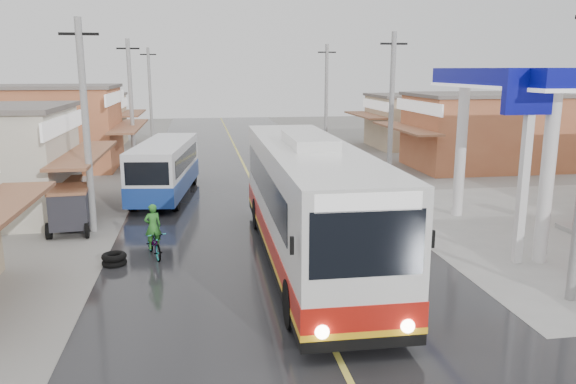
# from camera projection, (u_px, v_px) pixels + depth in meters

# --- Properties ---
(ground) EXTENTS (120.00, 120.00, 0.00)m
(ground) POSITION_uv_depth(u_px,v_px,m) (318.00, 318.00, 14.21)
(ground) COLOR slate
(ground) RESTS_ON ground
(road) EXTENTS (12.00, 90.00, 0.02)m
(road) POSITION_uv_depth(u_px,v_px,m) (257.00, 192.00, 28.67)
(road) COLOR black
(road) RESTS_ON ground
(centre_line) EXTENTS (0.15, 90.00, 0.01)m
(centre_line) POSITION_uv_depth(u_px,v_px,m) (257.00, 192.00, 28.67)
(centre_line) COLOR #D8CC4C
(centre_line) RESTS_ON road
(shopfronts_left) EXTENTS (11.00, 44.00, 5.20)m
(shopfronts_left) POSITION_uv_depth(u_px,v_px,m) (6.00, 188.00, 29.57)
(shopfronts_left) COLOR tan
(shopfronts_left) RESTS_ON ground
(shopfronts_right) EXTENTS (11.00, 44.00, 4.80)m
(shopfronts_right) POSITION_uv_depth(u_px,v_px,m) (561.00, 195.00, 28.09)
(shopfronts_right) COLOR beige
(shopfronts_right) RESTS_ON ground
(utility_poles_left) EXTENTS (1.60, 50.00, 8.00)m
(utility_poles_left) POSITION_uv_depth(u_px,v_px,m) (118.00, 193.00, 28.56)
(utility_poles_left) COLOR gray
(utility_poles_left) RESTS_ON ground
(utility_poles_right) EXTENTS (1.60, 36.00, 8.00)m
(utility_poles_right) POSITION_uv_depth(u_px,v_px,m) (388.00, 188.00, 29.75)
(utility_poles_right) COLOR gray
(utility_poles_right) RESTS_ON ground
(coach_bus) EXTENTS (3.11, 13.30, 4.14)m
(coach_bus) POSITION_uv_depth(u_px,v_px,m) (308.00, 202.00, 17.93)
(coach_bus) COLOR silver
(coach_bus) RESTS_ON road
(second_bus) EXTENTS (3.21, 8.30, 2.68)m
(second_bus) POSITION_uv_depth(u_px,v_px,m) (165.00, 168.00, 27.34)
(second_bus) COLOR silver
(second_bus) RESTS_ON road
(cyclist) EXTENTS (1.08, 1.83, 1.86)m
(cyclist) POSITION_uv_depth(u_px,v_px,m) (154.00, 239.00, 18.67)
(cyclist) COLOR black
(cyclist) RESTS_ON ground
(tricycle_near) EXTENTS (1.60, 2.04, 1.56)m
(tricycle_near) POSITION_uv_depth(u_px,v_px,m) (67.00, 194.00, 24.14)
(tricycle_near) COLOR #26262D
(tricycle_near) RESTS_ON ground
(tricycle_far) EXTENTS (1.72, 2.32, 1.77)m
(tricycle_far) POSITION_uv_depth(u_px,v_px,m) (70.00, 207.00, 21.40)
(tricycle_far) COLOR #26262D
(tricycle_far) RESTS_ON ground
(tyre_stack) EXTENTS (0.79, 0.79, 0.40)m
(tyre_stack) POSITION_uv_depth(u_px,v_px,m) (114.00, 259.00, 17.96)
(tyre_stack) COLOR black
(tyre_stack) RESTS_ON ground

